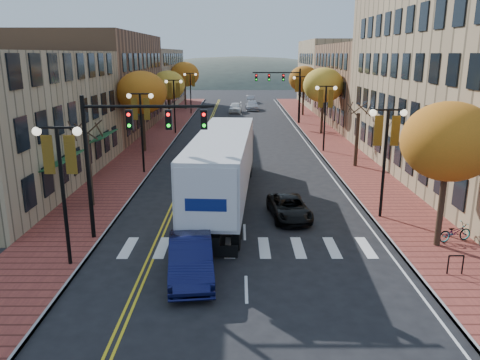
{
  "coord_description": "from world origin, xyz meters",
  "views": [
    {
      "loc": [
        -0.27,
        -18.37,
        8.83
      ],
      "look_at": [
        -0.23,
        6.07,
        2.2
      ],
      "focal_mm": 35.0,
      "sensor_mm": 36.0,
      "label": 1
    }
  ],
  "objects_px": {
    "semi_truck": "(225,161)",
    "bicycle": "(455,232)",
    "navy_sedan": "(191,258)",
    "black_suv": "(289,208)"
  },
  "relations": [
    {
      "from": "navy_sedan",
      "to": "black_suv",
      "type": "bearing_deg",
      "value": 49.7
    },
    {
      "from": "semi_truck",
      "to": "black_suv",
      "type": "xyz_separation_m",
      "value": [
        3.62,
        -2.9,
        -1.99
      ]
    },
    {
      "from": "semi_truck",
      "to": "navy_sedan",
      "type": "bearing_deg",
      "value": -92.68
    },
    {
      "from": "semi_truck",
      "to": "black_suv",
      "type": "height_order",
      "value": "semi_truck"
    },
    {
      "from": "semi_truck",
      "to": "bicycle",
      "type": "relative_size",
      "value": 10.3
    },
    {
      "from": "black_suv",
      "to": "bicycle",
      "type": "height_order",
      "value": "black_suv"
    },
    {
      "from": "navy_sedan",
      "to": "black_suv",
      "type": "height_order",
      "value": "navy_sedan"
    },
    {
      "from": "semi_truck",
      "to": "bicycle",
      "type": "bearing_deg",
      "value": -26.92
    },
    {
      "from": "navy_sedan",
      "to": "black_suv",
      "type": "xyz_separation_m",
      "value": [
        4.73,
        7.07,
        -0.21
      ]
    },
    {
      "from": "navy_sedan",
      "to": "bicycle",
      "type": "xyz_separation_m",
      "value": [
        12.25,
        3.38,
        -0.21
      ]
    }
  ]
}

